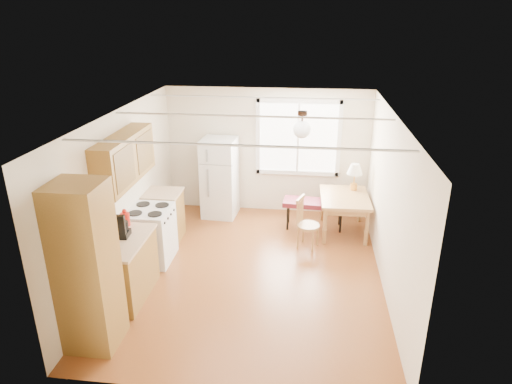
% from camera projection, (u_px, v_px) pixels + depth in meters
% --- Properties ---
extents(room_shell, '(4.60, 5.60, 2.62)m').
position_uv_depth(room_shell, '(251.00, 199.00, 6.76)').
color(room_shell, '#5F2E13').
rests_on(room_shell, ground).
extents(kitchen_run, '(0.65, 3.40, 2.20)m').
position_uv_depth(kitchen_run, '(127.00, 236.00, 6.51)').
color(kitchen_run, brown).
rests_on(kitchen_run, ground).
extents(window_unit, '(1.64, 0.05, 1.51)m').
position_uv_depth(window_unit, '(298.00, 138.00, 8.86)').
color(window_unit, white).
rests_on(window_unit, room_shell).
extents(pendant_light, '(0.26, 0.26, 0.40)m').
position_uv_depth(pendant_light, '(302.00, 128.00, 6.69)').
color(pendant_light, black).
rests_on(pendant_light, room_shell).
extents(refrigerator, '(0.69, 0.70, 1.57)m').
position_uv_depth(refrigerator, '(220.00, 178.00, 8.98)').
color(refrigerator, white).
rests_on(refrigerator, ground).
extents(bench, '(1.19, 0.51, 0.54)m').
position_uv_depth(bench, '(315.00, 204.00, 8.54)').
color(bench, '#56141F').
rests_on(bench, ground).
extents(dining_table, '(0.89, 1.17, 0.72)m').
position_uv_depth(dining_table, '(344.00, 201.00, 8.30)').
color(dining_table, olive).
rests_on(dining_table, ground).
extents(chair, '(0.43, 0.43, 0.89)m').
position_uv_depth(chair, '(304.00, 219.00, 7.83)').
color(chair, olive).
rests_on(chair, ground).
extents(table_lamp, '(0.29, 0.29, 0.50)m').
position_uv_depth(table_lamp, '(355.00, 171.00, 8.44)').
color(table_lamp, gold).
rests_on(table_lamp, dining_table).
extents(coffee_maker, '(0.20, 0.25, 0.37)m').
position_uv_depth(coffee_maker, '(121.00, 228.00, 6.31)').
color(coffee_maker, black).
rests_on(coffee_maker, kitchen_run).
extents(kettle, '(0.14, 0.14, 0.26)m').
position_uv_depth(kettle, '(125.00, 219.00, 6.68)').
color(kettle, red).
rests_on(kettle, kitchen_run).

